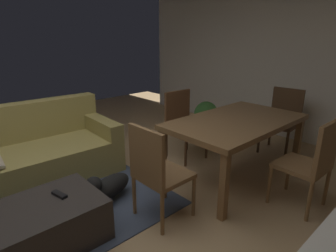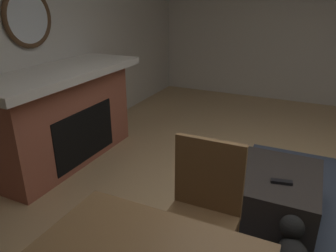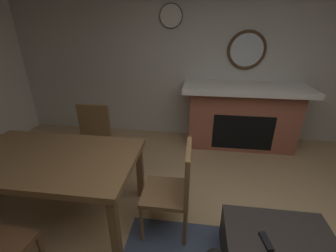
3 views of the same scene
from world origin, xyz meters
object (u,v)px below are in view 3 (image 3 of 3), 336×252
round_wall_mirror (247,50)px  dining_chair_south (92,136)px  fireplace (241,116)px  dining_chair_west (176,185)px  wall_clock (171,16)px  tv_remote (266,241)px  dining_table (51,163)px

round_wall_mirror → dining_chair_south: 2.67m
fireplace → dining_chair_south: (2.11, 1.03, -0.00)m
dining_chair_west → wall_clock: size_ratio=2.56×
dining_chair_west → wall_clock: wall_clock is taller
wall_clock → tv_remote: bearing=112.1°
round_wall_mirror → tv_remote: size_ratio=3.76×
tv_remote → dining_chair_west: bearing=-39.8°
fireplace → dining_chair_south: 2.34m
tv_remote → dining_table: dining_table is taller
wall_clock → dining_chair_south: bearing=55.5°
dining_chair_west → round_wall_mirror: bearing=-112.1°
tv_remote → wall_clock: 3.22m
round_wall_mirror → dining_table: bearing=46.1°
dining_chair_south → wall_clock: 2.18m
dining_table → dining_chair_west: 1.23m
round_wall_mirror → wall_clock: bearing=0.0°
dining_table → dining_chair_west: size_ratio=1.78×
fireplace → round_wall_mirror: size_ratio=3.18×
tv_remote → wall_clock: bearing=-79.4°
fireplace → dining_chair_west: fireplace is taller
round_wall_mirror → wall_clock: (1.20, 0.00, 0.49)m
fireplace → dining_table: 2.84m
dining_chair_south → fireplace: bearing=-154.0°
dining_table → dining_chair_south: dining_chair_south is taller
fireplace → tv_remote: size_ratio=11.97×
round_wall_mirror → wall_clock: wall_clock is taller
dining_table → dining_chair_south: (-0.00, -0.87, -0.14)m
round_wall_mirror → dining_chair_south: round_wall_mirror is taller
round_wall_mirror → dining_table: size_ratio=0.36×
round_wall_mirror → tv_remote: round_wall_mirror is taller
fireplace → tv_remote: fireplace is taller
round_wall_mirror → wall_clock: size_ratio=1.66×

